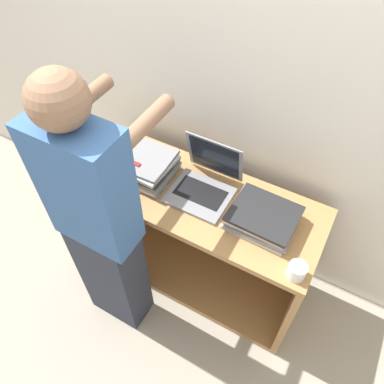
% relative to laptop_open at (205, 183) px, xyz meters
% --- Properties ---
extents(ground_plane, '(12.00, 12.00, 0.00)m').
position_rel_laptop_open_xyz_m(ground_plane, '(0.00, -0.33, -0.85)').
color(ground_plane, '#9E9384').
extents(wall_back, '(8.00, 0.05, 2.40)m').
position_rel_laptop_open_xyz_m(wall_back, '(0.00, 0.32, 0.35)').
color(wall_back, silver).
rests_on(wall_back, ground_plane).
extents(cart, '(1.35, 0.55, 0.80)m').
position_rel_laptop_open_xyz_m(cart, '(0.00, 0.02, -0.46)').
color(cart, '#A87A47').
rests_on(cart, ground_plane).
extents(laptop_open, '(0.32, 0.34, 0.29)m').
position_rel_laptop_open_xyz_m(laptop_open, '(0.00, 0.00, 0.00)').
color(laptop_open, gray).
rests_on(laptop_open, cart).
extents(laptop_stack_left, '(0.34, 0.29, 0.13)m').
position_rel_laptop_open_xyz_m(laptop_stack_left, '(-0.35, -0.06, 0.01)').
color(laptop_stack_left, gray).
rests_on(laptop_stack_left, cart).
extents(laptop_stack_right, '(0.34, 0.29, 0.10)m').
position_rel_laptop_open_xyz_m(laptop_stack_right, '(0.36, -0.06, -0.01)').
color(laptop_stack_right, '#B7B7BC').
rests_on(laptop_stack_right, cart).
extents(person, '(0.40, 0.53, 1.70)m').
position_rel_laptop_open_xyz_m(person, '(-0.30, -0.50, 0.01)').
color(person, '#2D3342').
rests_on(person, ground_plane).
extents(mug, '(0.08, 0.08, 0.08)m').
position_rel_laptop_open_xyz_m(mug, '(0.60, -0.26, -0.02)').
color(mug, white).
rests_on(mug, cart).
extents(inventory_tag, '(0.06, 0.02, 0.01)m').
position_rel_laptop_open_xyz_m(inventory_tag, '(-0.35, -0.12, 0.08)').
color(inventory_tag, red).
rests_on(inventory_tag, laptop_stack_left).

